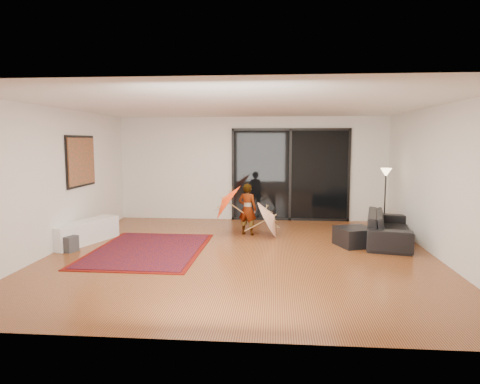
# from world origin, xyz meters

# --- Properties ---
(floor) EXTENTS (7.00, 7.00, 0.00)m
(floor) POSITION_xyz_m (0.00, 0.00, 0.00)
(floor) COLOR #965329
(floor) RESTS_ON ground
(ceiling) EXTENTS (7.00, 7.00, 0.00)m
(ceiling) POSITION_xyz_m (0.00, 0.00, 2.70)
(ceiling) COLOR white
(ceiling) RESTS_ON wall_back
(wall_back) EXTENTS (7.00, 0.00, 7.00)m
(wall_back) POSITION_xyz_m (0.00, 3.50, 1.35)
(wall_back) COLOR silver
(wall_back) RESTS_ON floor
(wall_front) EXTENTS (7.00, 0.00, 7.00)m
(wall_front) POSITION_xyz_m (0.00, -3.50, 1.35)
(wall_front) COLOR silver
(wall_front) RESTS_ON floor
(wall_left) EXTENTS (0.00, 7.00, 7.00)m
(wall_left) POSITION_xyz_m (-3.50, 0.00, 1.35)
(wall_left) COLOR silver
(wall_left) RESTS_ON floor
(wall_right) EXTENTS (0.00, 7.00, 7.00)m
(wall_right) POSITION_xyz_m (3.50, 0.00, 1.35)
(wall_right) COLOR silver
(wall_right) RESTS_ON floor
(sliding_door) EXTENTS (3.06, 0.07, 2.40)m
(sliding_door) POSITION_xyz_m (1.00, 3.47, 1.20)
(sliding_door) COLOR black
(sliding_door) RESTS_ON wall_back
(painting) EXTENTS (0.04, 1.28, 1.08)m
(painting) POSITION_xyz_m (-3.46, 1.00, 1.65)
(painting) COLOR black
(painting) RESTS_ON wall_left
(media_console) EXTENTS (0.91, 1.68, 0.45)m
(media_console) POSITION_xyz_m (-3.25, 0.55, 0.23)
(media_console) COLOR white
(media_console) RESTS_ON floor
(speaker) EXTENTS (0.33, 0.33, 0.30)m
(speaker) POSITION_xyz_m (-3.25, -0.12, 0.15)
(speaker) COLOR #424244
(speaker) RESTS_ON floor
(persian_rug) EXTENTS (2.09, 2.89, 0.02)m
(persian_rug) POSITION_xyz_m (-1.79, 0.09, 0.01)
(persian_rug) COLOR #610D08
(persian_rug) RESTS_ON floor
(sofa) EXTENTS (1.28, 2.24, 0.62)m
(sofa) POSITION_xyz_m (2.95, 1.15, 0.31)
(sofa) COLOR black
(sofa) RESTS_ON floor
(ottoman) EXTENTS (0.84, 0.84, 0.37)m
(ottoman) POSITION_xyz_m (2.20, 0.78, 0.18)
(ottoman) COLOR black
(ottoman) RESTS_ON floor
(floor_lamp) EXTENTS (0.25, 0.25, 1.47)m
(floor_lamp) POSITION_xyz_m (3.10, 2.15, 1.16)
(floor_lamp) COLOR black
(floor_lamp) RESTS_ON floor
(child) EXTENTS (0.48, 0.39, 1.15)m
(child) POSITION_xyz_m (0.01, 1.64, 0.57)
(child) COLOR #999999
(child) RESTS_ON floor
(parasol_orange) EXTENTS (0.66, 0.90, 0.91)m
(parasol_orange) POSITION_xyz_m (-0.54, 1.59, 0.73)
(parasol_orange) COLOR #FE3C0D
(parasol_orange) RESTS_ON child
(parasol_white) EXTENTS (0.57, 0.85, 0.93)m
(parasol_white) POSITION_xyz_m (0.61, 1.49, 0.50)
(parasol_white) COLOR white
(parasol_white) RESTS_ON floor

